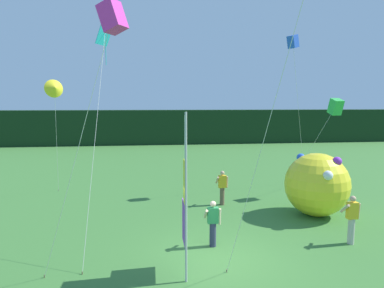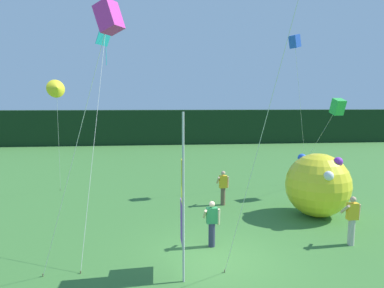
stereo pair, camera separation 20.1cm
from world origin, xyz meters
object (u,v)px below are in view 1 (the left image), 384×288
(person_near_banner, at_px, (213,222))
(kite_blue_box_0, at_px, (293,43))
(kite_yellow_delta_3, at_px, (55,88))
(kite_green_box_2, at_px, (336,107))
(person_mid_field, at_px, (222,187))
(inflatable_balloon, at_px, (317,184))
(kite_cyan_diamond_4, at_px, (104,40))
(banner_flag, at_px, (185,200))
(person_far_left, at_px, (352,218))
(kite_magenta_box_1, at_px, (112,19))

(person_near_banner, height_order, kite_blue_box_0, kite_blue_box_0)
(kite_blue_box_0, height_order, kite_yellow_delta_3, kite_blue_box_0)
(kite_green_box_2, bearing_deg, person_mid_field, -171.10)
(kite_green_box_2, relative_size, kite_yellow_delta_3, 0.84)
(kite_blue_box_0, bearing_deg, inflatable_balloon, -95.68)
(inflatable_balloon, distance_m, kite_cyan_diamond_4, 10.36)
(person_near_banner, height_order, inflatable_balloon, inflatable_balloon)
(person_near_banner, bearing_deg, inflatable_balloon, 27.35)
(banner_flag, xyz_separation_m, person_mid_field, (2.42, 6.41, -1.32))
(person_far_left, bearing_deg, person_near_banner, 175.41)
(banner_flag, xyz_separation_m, kite_magenta_box_1, (-1.70, -1.02, 4.44))
(person_mid_field, xyz_separation_m, person_far_left, (3.44, -4.93, 0.03))
(inflatable_balloon, bearing_deg, kite_magenta_box_1, -145.05)
(person_near_banner, xyz_separation_m, kite_cyan_diamond_4, (-3.66, 2.34, 6.26))
(person_far_left, xyz_separation_m, kite_blue_box_0, (0.62, 6.83, 6.99))
(banner_flag, distance_m, inflatable_balloon, 7.58)
(person_near_banner, distance_m, person_far_left, 4.74)
(banner_flag, height_order, kite_yellow_delta_3, kite_yellow_delta_3)
(person_mid_field, height_order, kite_green_box_2, kite_green_box_2)
(person_mid_field, relative_size, kite_yellow_delta_3, 0.27)
(kite_blue_box_0, relative_size, kite_yellow_delta_3, 1.38)
(kite_blue_box_0, xyz_separation_m, kite_yellow_delta_3, (-12.03, 0.31, -2.38))
(inflatable_balloon, distance_m, kite_green_box_2, 4.96)
(banner_flag, xyz_separation_m, kite_blue_box_0, (6.48, 8.31, 5.70))
(person_mid_field, relative_size, kite_green_box_2, 0.32)
(kite_blue_box_0, bearing_deg, person_mid_field, -154.86)
(kite_yellow_delta_3, relative_size, kite_cyan_diamond_4, 0.76)
(person_far_left, bearing_deg, kite_magenta_box_1, -161.70)
(banner_flag, bearing_deg, kite_yellow_delta_3, 122.77)
(person_mid_field, bearing_deg, person_near_banner, -105.87)
(kite_blue_box_0, bearing_deg, kite_green_box_2, -26.11)
(kite_green_box_2, bearing_deg, person_near_banner, -143.10)
(kite_magenta_box_1, distance_m, kite_green_box_2, 13.31)
(kite_cyan_diamond_4, bearing_deg, kite_magenta_box_1, -81.00)
(person_mid_field, xyz_separation_m, kite_magenta_box_1, (-4.12, -7.43, 5.77))
(person_far_left, relative_size, kite_magenta_box_1, 0.24)
(person_near_banner, xyz_separation_m, kite_blue_box_0, (5.35, 6.46, 7.06))
(inflatable_balloon, bearing_deg, kite_yellow_delta_3, 160.18)
(banner_flag, height_order, inflatable_balloon, banner_flag)
(banner_flag, relative_size, kite_green_box_2, 0.91)
(person_mid_field, distance_m, kite_green_box_2, 7.15)
(person_near_banner, distance_m, kite_yellow_delta_3, 10.60)
(kite_magenta_box_1, xyz_separation_m, kite_green_box_2, (10.15, 8.37, -2.04))
(inflatable_balloon, xyz_separation_m, kite_green_box_2, (2.35, 2.92, 3.24))
(person_near_banner, bearing_deg, person_mid_field, 74.13)
(kite_blue_box_0, xyz_separation_m, kite_cyan_diamond_4, (-9.01, -4.12, -0.80))
(person_mid_field, bearing_deg, banner_flag, -110.68)
(kite_yellow_delta_3, bearing_deg, inflatable_balloon, -19.82)
(person_mid_field, distance_m, person_far_left, 6.01)
(banner_flag, distance_m, kite_cyan_diamond_4, 6.93)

